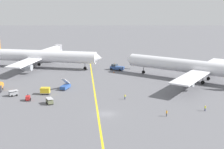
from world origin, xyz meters
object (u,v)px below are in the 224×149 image
at_px(gse_gpu_cart_small, 28,98).
at_px(ground_crew_ramp_agent_by_cones, 205,108).
at_px(gse_baggage_cart_trailing, 13,93).
at_px(jet_bridge, 51,50).
at_px(gse_container_dolly_flat, 45,91).
at_px(airliner_being_pushed, 198,67).
at_px(ground_crew_wing_walker_right, 166,113).
at_px(traffic_cone_wingtip_starboard, 114,72).
at_px(gse_stair_truck_yellow, 65,86).
at_px(gse_baggage_cart_near_cluster, 49,101).
at_px(ground_crew_marshaller_foreground, 125,97).
at_px(airliner_at_gate_left, 41,56).
at_px(pushback_tug, 117,67).

relative_size(gse_gpu_cart_small, ground_crew_ramp_agent_by_cones, 1.51).
height_order(gse_baggage_cart_trailing, jet_bridge, jet_bridge).
xyz_separation_m(gse_container_dolly_flat, gse_baggage_cart_trailing, (-9.43, -1.77, -0.31)).
height_order(airliner_being_pushed, gse_container_dolly_flat, airliner_being_pushed).
distance_m(ground_crew_wing_walker_right, jet_bridge, 91.99).
height_order(gse_container_dolly_flat, traffic_cone_wingtip_starboard, gse_container_dolly_flat).
bearing_deg(gse_stair_truck_yellow, airliner_being_pushed, 12.85).
bearing_deg(airliner_being_pushed, ground_crew_wing_walker_right, -115.81).
xyz_separation_m(gse_stair_truck_yellow, jet_bridge, (-15.02, 55.37, 3.46)).
bearing_deg(jet_bridge, gse_stair_truck_yellow, -74.82).
bearing_deg(gse_stair_truck_yellow, gse_baggage_cart_near_cluster, -98.20).
relative_size(gse_baggage_cart_trailing, ground_crew_wing_walker_right, 1.90).
xyz_separation_m(traffic_cone_wingtip_starboard, jet_bridge, (-31.28, 31.48, 4.20)).
height_order(airliner_being_pushed, ground_crew_marshaller_foreground, airliner_being_pushed).
height_order(gse_baggage_cart_near_cluster, jet_bridge, jet_bridge).
relative_size(airliner_being_pushed, gse_container_dolly_flat, 16.02).
bearing_deg(ground_crew_ramp_agent_by_cones, jet_bridge, 125.84).
xyz_separation_m(gse_stair_truck_yellow, gse_baggage_cart_trailing, (-14.86, -7.66, -0.16)).
distance_m(airliner_at_gate_left, ground_crew_ramp_agent_by_cones, 78.49).
distance_m(airliner_being_pushed, gse_stair_truck_yellow, 48.03).
relative_size(airliner_at_gate_left, airliner_being_pushed, 1.02).
xyz_separation_m(airliner_being_pushed, traffic_cone_wingtip_starboard, (-30.41, 13.25, -4.79)).
bearing_deg(pushback_tug, ground_crew_ramp_agent_by_cones, -65.75).
distance_m(airliner_being_pushed, gse_baggage_cart_near_cluster, 55.54).
distance_m(airliner_at_gate_left, traffic_cone_wingtip_starboard, 33.50).
bearing_deg(gse_gpu_cart_small, jet_bridge, 94.91).
distance_m(gse_container_dolly_flat, ground_crew_wing_walker_right, 39.76).
xyz_separation_m(gse_gpu_cart_small, jet_bridge, (-5.81, 67.66, 3.69)).
distance_m(airliner_being_pushed, traffic_cone_wingtip_starboard, 33.51).
distance_m(airliner_being_pushed, gse_gpu_cart_small, 60.55).
bearing_deg(ground_crew_wing_walker_right, ground_crew_ramp_agent_by_cones, 19.85).
relative_size(gse_baggage_cart_near_cluster, gse_container_dolly_flat, 0.97).
xyz_separation_m(gse_stair_truck_yellow, ground_crew_ramp_agent_by_cones, (40.27, -21.18, -0.23)).
bearing_deg(airliner_being_pushed, gse_baggage_cart_near_cluster, -151.96).
bearing_deg(airliner_being_pushed, airliner_at_gate_left, 159.26).
bearing_deg(pushback_tug, gse_baggage_cart_trailing, -131.23).
height_order(ground_crew_ramp_agent_by_cones, jet_bridge, jet_bridge).
xyz_separation_m(gse_stair_truck_yellow, traffic_cone_wingtip_starboard, (16.25, 23.89, -0.75)).
relative_size(airliner_at_gate_left, gse_baggage_cart_trailing, 16.86).
bearing_deg(ground_crew_wing_walker_right, traffic_cone_wingtip_starboard, 104.98).
xyz_separation_m(gse_gpu_cart_small, gse_container_dolly_flat, (3.78, 6.40, 0.38)).
distance_m(ground_crew_wing_walker_right, ground_crew_ramp_agent_by_cones, 11.59).
relative_size(pushback_tug, gse_gpu_cart_small, 3.59).
distance_m(pushback_tug, ground_crew_wing_walker_right, 55.69).
xyz_separation_m(pushback_tug, jet_bridge, (-32.55, 26.07, 3.30)).
relative_size(ground_crew_marshaller_foreground, jet_bridge, 0.07).
xyz_separation_m(gse_container_dolly_flat, jet_bridge, (-9.59, 61.27, 3.31)).
relative_size(gse_baggage_cart_near_cluster, ground_crew_ramp_agent_by_cones, 2.03).
relative_size(airliner_being_pushed, ground_crew_marshaller_foreground, 33.64).
relative_size(pushback_tug, ground_crew_marshaller_foreground, 5.44).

